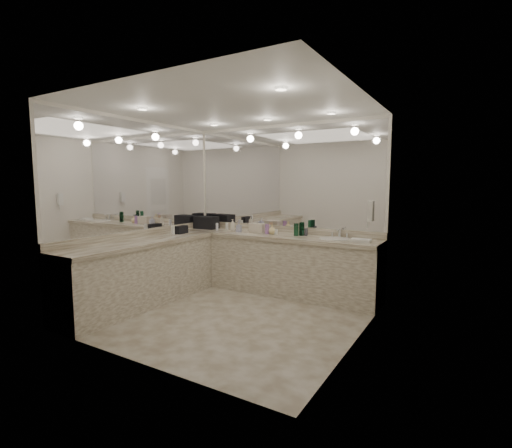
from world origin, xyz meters
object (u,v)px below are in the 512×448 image
Objects in this scene: wall_phone at (371,211)px; black_toiletry_bag at (206,222)px; soap_bottle_b at (239,227)px; cream_cosmetic_case at (258,228)px; sink at (335,239)px; hand_towel at (361,240)px; soap_bottle_a at (233,225)px; soap_bottle_c at (272,229)px.

wall_phone reaches higher than black_toiletry_bag.
cream_cosmetic_case is at bearing 18.48° from soap_bottle_b.
cream_cosmetic_case is (1.04, -0.02, -0.04)m from black_toiletry_bag.
soap_bottle_b reaches higher than sink.
soap_bottle_b is (-1.57, -0.07, 0.09)m from sink.
black_toiletry_bag reaches higher than hand_towel.
soap_bottle_a is at bearing 155.49° from soap_bottle_b.
hand_towel is (-0.22, 0.42, -0.43)m from wall_phone.
black_toiletry_bag reaches higher than soap_bottle_c.
wall_phone reaches higher than soap_bottle_b.
cream_cosmetic_case is 0.31m from soap_bottle_b.
hand_towel is at bearing -0.32° from soap_bottle_b.
sink is 1.72× the size of hand_towel.
soap_bottle_a is (-2.12, 0.09, 0.08)m from hand_towel.
sink is 2.32m from black_toiletry_bag.
soap_bottle_a is at bearing 179.79° from sink.
cream_cosmetic_case is at bearing -0.83° from black_toiletry_bag.
black_toiletry_bag is (-2.92, 0.54, -0.34)m from wall_phone.
black_toiletry_bag is 2.66× the size of soap_bottle_c.
soap_bottle_b reaches higher than cream_cosmetic_case.
cream_cosmetic_case is at bearing 174.50° from soap_bottle_c.
soap_bottle_a reaches higher than hand_towel.
soap_bottle_b is (-2.17, 0.43, -0.37)m from wall_phone.
sink is 1.79× the size of cream_cosmetic_case.
sink is 1.28m from cream_cosmetic_case.
soap_bottle_c is (1.31, -0.04, -0.04)m from black_toiletry_bag.
cream_cosmetic_case is 1.27× the size of soap_bottle_a.
soap_bottle_b is 0.57m from soap_bottle_c.
wall_phone is at bearing -39.57° from sink.
soap_bottle_c is (-1.39, 0.08, 0.05)m from hand_towel.
soap_bottle_b reaches higher than soap_bottle_c.
soap_bottle_a is at bearing 167.81° from wall_phone.
hand_towel reaches higher than sink.
cream_cosmetic_case is at bearing 176.26° from hand_towel.
sink is at bearing -2.16° from cream_cosmetic_case.
soap_bottle_a is 1.18× the size of soap_bottle_b.
sink is at bearing -0.21° from soap_bottle_a.
soap_bottle_c is (-1.61, 0.50, -0.38)m from wall_phone.
soap_bottle_c is at bearing 176.61° from hand_towel.
black_toiletry_bag is 1.56× the size of cream_cosmetic_case.
soap_bottle_c is (0.27, -0.03, 0.00)m from cream_cosmetic_case.
sink is at bearing 167.85° from hand_towel.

